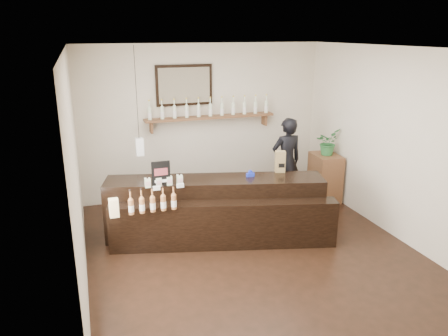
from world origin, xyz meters
TOP-DOWN VIEW (x-y plane):
  - ground at (0.00, 0.00)m, footprint 5.00×5.00m
  - room_shell at (0.00, 0.00)m, footprint 5.00×5.00m
  - back_wall_decor at (-0.15, 2.37)m, footprint 2.66×0.96m
  - counter at (-0.34, 0.58)m, footprint 3.28×1.66m
  - promo_sign at (-1.14, 0.63)m, footprint 0.26×0.03m
  - paper_bag at (0.72, 0.70)m, footprint 0.18×0.15m
  - tape_dispenser at (0.20, 0.62)m, footprint 0.12×0.05m
  - side_cabinet at (2.00, 1.44)m, footprint 0.47×0.63m
  - potted_plant at (2.00, 1.44)m, footprint 0.55×0.54m
  - shopkeeper at (1.26, 1.55)m, footprint 0.67×0.47m

SIDE VIEW (x-z plane):
  - ground at x=0.00m, z-range 0.00..0.00m
  - counter at x=-0.34m, z-range -0.10..0.96m
  - side_cabinet at x=2.00m, z-range 0.00..0.87m
  - shopkeeper at x=1.26m, z-range 0.00..1.77m
  - tape_dispenser at x=0.20m, z-range 0.89..1.00m
  - paper_bag at x=0.72m, z-range 0.91..1.24m
  - promo_sign at x=-1.14m, z-range 0.91..1.27m
  - potted_plant at x=2.00m, z-range 0.87..1.33m
  - room_shell at x=0.00m, z-range -0.80..4.20m
  - back_wall_decor at x=-0.15m, z-range 0.91..2.60m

